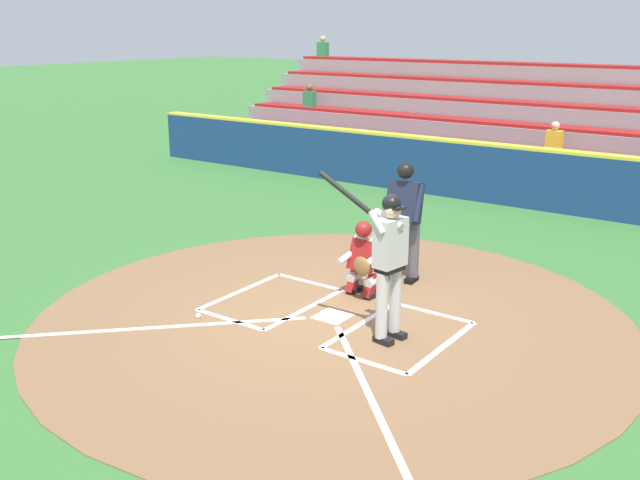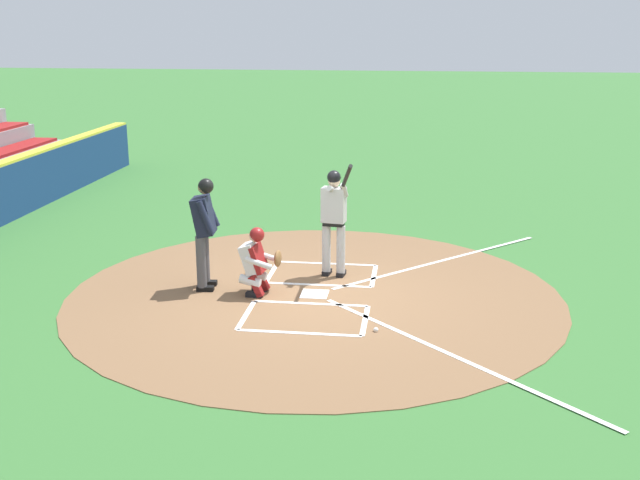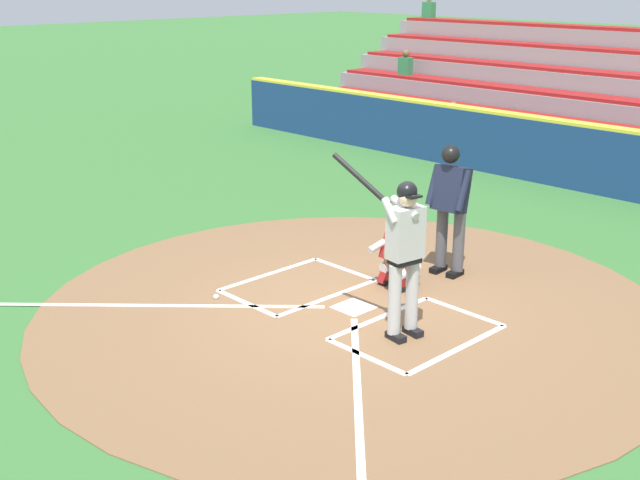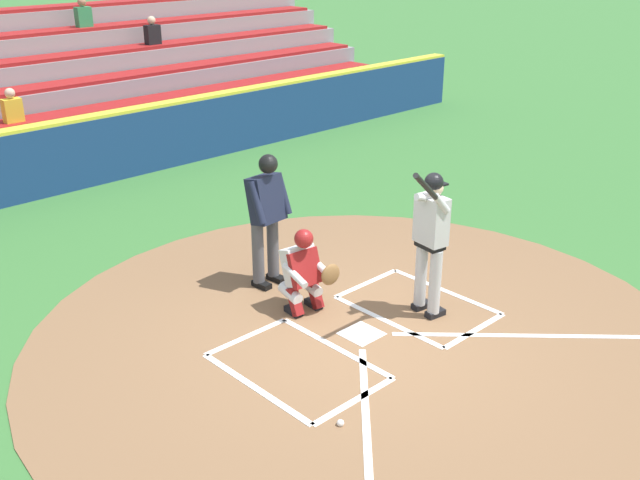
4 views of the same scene
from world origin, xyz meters
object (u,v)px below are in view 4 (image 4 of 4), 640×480
(plate_umpire, at_px, (267,211))
(batter, at_px, (431,234))
(catcher, at_px, (304,269))
(baseball, at_px, (340,423))

(plate_umpire, bearing_deg, batter, 113.86)
(catcher, bearing_deg, baseball, 55.93)
(plate_umpire, height_order, baseball, plate_umpire)
(plate_umpire, bearing_deg, catcher, 80.26)
(plate_umpire, xyz_separation_m, baseball, (1.51, 2.91, -1.04))
(catcher, height_order, baseball, catcher)
(catcher, xyz_separation_m, plate_umpire, (-0.15, -0.90, 0.49))
(batter, xyz_separation_m, baseball, (2.41, 0.88, -1.06))
(catcher, bearing_deg, plate_umpire, -99.74)
(batter, relative_size, plate_umpire, 1.14)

